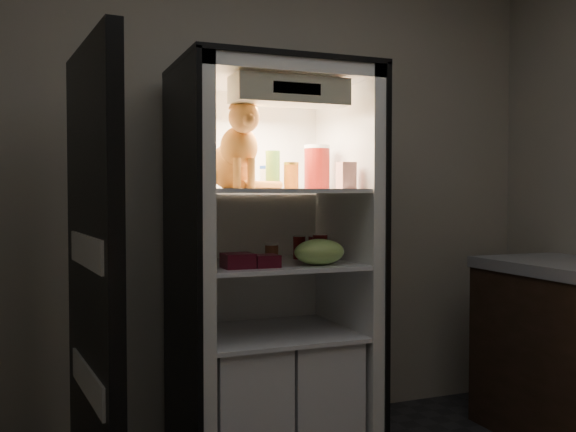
% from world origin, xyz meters
% --- Properties ---
extents(room_shell, '(3.60, 3.60, 3.60)m').
position_xyz_m(room_shell, '(0.00, 0.00, 1.62)').
color(room_shell, white).
rests_on(room_shell, floor).
extents(refrigerator, '(0.90, 0.72, 1.88)m').
position_xyz_m(refrigerator, '(0.00, 1.38, 0.79)').
color(refrigerator, white).
rests_on(refrigerator, floor).
extents(fridge_door, '(0.14, 0.87, 1.85)m').
position_xyz_m(fridge_door, '(-0.85, 1.06, 0.91)').
color(fridge_door, black).
rests_on(fridge_door, floor).
extents(tabby_cat, '(0.35, 0.39, 0.42)m').
position_xyz_m(tabby_cat, '(-0.19, 1.29, 1.45)').
color(tabby_cat, orange).
rests_on(tabby_cat, refrigerator).
extents(parmesan_shaker, '(0.07, 0.07, 0.18)m').
position_xyz_m(parmesan_shaker, '(0.00, 1.33, 1.38)').
color(parmesan_shaker, green).
rests_on(parmesan_shaker, refrigerator).
extents(mayo_tub, '(0.08, 0.08, 0.12)m').
position_xyz_m(mayo_tub, '(0.02, 1.45, 1.35)').
color(mayo_tub, white).
rests_on(mayo_tub, refrigerator).
extents(salsa_jar, '(0.07, 0.07, 0.13)m').
position_xyz_m(salsa_jar, '(0.09, 1.32, 1.35)').
color(salsa_jar, maroon).
rests_on(salsa_jar, refrigerator).
extents(pepper_jar, '(0.13, 0.13, 0.22)m').
position_xyz_m(pepper_jar, '(0.25, 1.37, 1.40)').
color(pepper_jar, maroon).
rests_on(pepper_jar, refrigerator).
extents(cream_carton, '(0.07, 0.07, 0.12)m').
position_xyz_m(cream_carton, '(0.29, 1.13, 1.35)').
color(cream_carton, white).
rests_on(cream_carton, refrigerator).
extents(soda_can_a, '(0.06, 0.06, 0.12)m').
position_xyz_m(soda_can_a, '(0.18, 1.43, 1.00)').
color(soda_can_a, black).
rests_on(soda_can_a, refrigerator).
extents(soda_can_b, '(0.06, 0.06, 0.12)m').
position_xyz_m(soda_can_b, '(0.24, 1.37, 1.00)').
color(soda_can_b, black).
rests_on(soda_can_b, refrigerator).
extents(soda_can_c, '(0.07, 0.07, 0.13)m').
position_xyz_m(soda_can_c, '(0.22, 1.26, 1.01)').
color(soda_can_c, black).
rests_on(soda_can_c, refrigerator).
extents(condiment_jar, '(0.07, 0.07, 0.09)m').
position_xyz_m(condiment_jar, '(0.00, 1.35, 0.99)').
color(condiment_jar, brown).
rests_on(condiment_jar, refrigerator).
extents(grape_bag, '(0.24, 0.17, 0.12)m').
position_xyz_m(grape_bag, '(0.16, 1.15, 1.00)').
color(grape_bag, '#7DB253').
rests_on(grape_bag, refrigerator).
extents(berry_box_left, '(0.13, 0.13, 0.07)m').
position_xyz_m(berry_box_left, '(-0.22, 1.16, 0.97)').
color(berry_box_left, '#500D14').
rests_on(berry_box_left, refrigerator).
extents(berry_box_right, '(0.11, 0.11, 0.06)m').
position_xyz_m(berry_box_right, '(-0.10, 1.15, 0.97)').
color(berry_box_right, '#500D14').
rests_on(berry_box_right, refrigerator).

